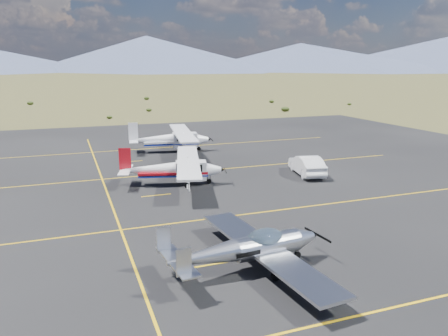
{
  "coord_description": "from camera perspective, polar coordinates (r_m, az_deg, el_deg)",
  "views": [
    {
      "loc": [
        -8.32,
        -20.06,
        8.5
      ],
      "look_at": [
        1.62,
        7.03,
        1.6
      ],
      "focal_mm": 35.0,
      "sensor_mm": 36.0,
      "label": 1
    }
  ],
  "objects": [
    {
      "name": "aircraft_plain",
      "position": [
        43.44,
        -6.96,
        3.83
      ],
      "size": [
        7.15,
        11.81,
        2.98
      ],
      "rotation": [
        0.0,
        0.0,
        -0.15
      ],
      "color": "white",
      "rests_on": "apron"
    },
    {
      "name": "apron",
      "position": [
        29.56,
        -2.94,
        -3.28
      ],
      "size": [
        72.0,
        72.0,
        0.02
      ],
      "primitive_type": "cube",
      "color": "black",
      "rests_on": "ground"
    },
    {
      "name": "aircraft_low_wing",
      "position": [
        18.57,
        3.41,
        -10.41
      ],
      "size": [
        6.94,
        9.64,
        2.09
      ],
      "rotation": [
        0.0,
        0.0,
        0.1
      ],
      "color": "#BBBDC2",
      "rests_on": "apron"
    },
    {
      "name": "aircraft_cessna",
      "position": [
        31.39,
        -6.68,
        -0.05
      ],
      "size": [
        7.14,
        10.86,
        2.76
      ],
      "rotation": [
        0.0,
        0.0,
        -0.25
      ],
      "color": "white",
      "rests_on": "apron"
    },
    {
      "name": "ground",
      "position": [
        23.33,
        2.23,
        -7.94
      ],
      "size": [
        1600.0,
        1600.0,
        0.0
      ],
      "primitive_type": "plane",
      "color": "#383D1C",
      "rests_on": "ground"
    },
    {
      "name": "sedan",
      "position": [
        34.78,
        10.76,
        0.39
      ],
      "size": [
        2.54,
        4.93,
        1.55
      ],
      "primitive_type": "imported",
      "rotation": [
        0.0,
        0.0,
        2.94
      ],
      "color": "white",
      "rests_on": "apron"
    }
  ]
}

